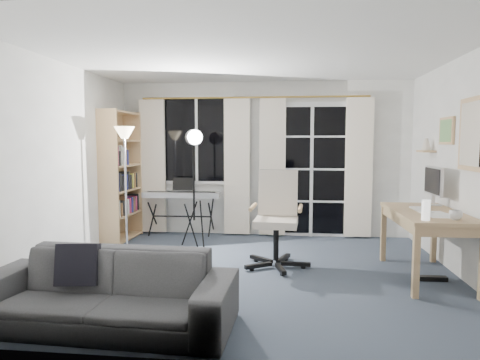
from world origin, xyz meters
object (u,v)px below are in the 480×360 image
Objects in this scene: mug at (456,214)px; sofa at (106,278)px; office_chair at (277,209)px; desk at (427,220)px; bookshelf at (118,179)px; torchiere_lamp at (125,152)px; monitor at (434,182)px; keyboard_piano at (182,195)px; studio_light at (194,151)px.

mug is 3.23m from sofa.
office_chair reaches higher than desk.
bookshelf is 0.91m from torchiere_lamp.
monitor is at bearing 84.19° from mug.
torchiere_lamp is at bearing -118.80° from keyboard_piano.
desk is (4.00, -1.36, -0.28)m from bookshelf.
keyboard_piano reaches higher than mug.
desk is at bearing -8.69° from office_chair.
bookshelf reaches higher than sofa.
torchiere_lamp is 13.99× the size of mug.
bookshelf is 1.15× the size of studio_light.
sofa is at bearing -152.81° from desk.
bookshelf is 0.98m from keyboard_piano.
torchiere_lamp is 1.40× the size of keyboard_piano.
keyboard_piano is (0.50, 1.02, -0.70)m from torchiere_lamp.
bookshelf is at bearing 160.29° from office_chair.
monitor is (1.81, 0.10, 0.34)m from office_chair.
torchiere_lamp is (0.39, -0.70, 0.43)m from bookshelf.
studio_light reaches higher than monitor.
monitor is (3.81, -0.22, -0.34)m from torchiere_lamp.
office_chair is (1.50, -1.34, 0.02)m from keyboard_piano.
sofa is at bearing -68.13° from bookshelf.
studio_light is at bearing 88.92° from sofa.
bookshelf is 4.30m from monitor.
desk is at bearing -114.55° from monitor.
monitor reaches higher than sofa.
keyboard_piano is 2.27× the size of monitor.
office_chair is at bearing 153.76° from mug.
torchiere_lamp is 0.82× the size of sofa.
monitor is (0.20, 0.45, 0.37)m from desk.
keyboard_piano is 3.26m from sofa.
keyboard_piano is at bearing 94.59° from studio_light.
bookshelf reaches higher than monitor.
desk is 2.61× the size of monitor.
torchiere_lamp is 3.18× the size of monitor.
sofa is at bearing -89.31° from keyboard_piano.
studio_light is 3.04m from monitor.
desk is (1.62, -0.35, -0.03)m from office_chair.
bookshelf is 16.16× the size of mug.
monitor is at bearing 35.12° from sofa.
sofa is (-0.15, -2.59, -0.95)m from studio_light.
studio_light is (0.84, 0.36, 0.00)m from torchiere_lamp.
bookshelf is at bearing 112.52° from sofa.
office_chair is 2.33m from sofa.
torchiere_lamp is 1.47× the size of office_chair.
studio_light reaches higher than sofa.
monitor is at bearing -34.21° from studio_light.
monitor is (4.20, -0.91, 0.09)m from bookshelf.
monitor is at bearing -3.24° from torchiere_lamp.
office_chair is at bearing 57.88° from sofa.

